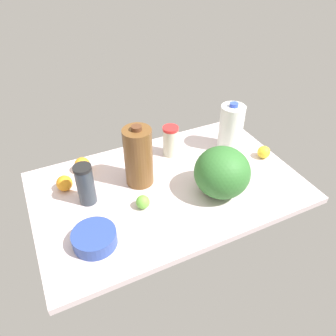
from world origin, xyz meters
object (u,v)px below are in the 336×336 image
object	(u,v)px
watermelon	(222,172)
orange_loose	(64,183)
lime_far_back	(143,202)
orange_near_front	(82,165)
tumbler_cup	(171,141)
milk_jug	(231,128)
lemon_beside_bowl	(264,152)
shaker_bottle	(85,184)
mixing_bowl	(95,238)
chocolate_milk_jug	(138,157)

from	to	relation	value
watermelon	orange_loose	size ratio (longest dim) A/B	3.40
watermelon	lime_far_back	distance (cm)	35.96
orange_near_front	tumbler_cup	bearing A→B (deg)	-7.03
milk_jug	lime_far_back	bearing A→B (deg)	-159.23
orange_loose	watermelon	bearing A→B (deg)	-26.86
tumbler_cup	lime_far_back	bearing A→B (deg)	-132.60
lemon_beside_bowl	lime_far_back	distance (cm)	68.80
shaker_bottle	lemon_beside_bowl	distance (cm)	88.84
shaker_bottle	mixing_bowl	bearing A→B (deg)	-98.77
mixing_bowl	shaker_bottle	distance (cm)	24.89
mixing_bowl	lemon_beside_bowl	distance (cm)	93.54
chocolate_milk_jug	lime_far_back	world-z (taller)	chocolate_milk_jug
shaker_bottle	orange_near_front	bearing A→B (deg)	82.05
orange_loose	orange_near_front	xyz separation A→B (cm)	(10.40, 9.57, 0.16)
orange_loose	orange_near_front	size ratio (longest dim) A/B	0.96
tumbler_cup	orange_loose	world-z (taller)	tumbler_cup
shaker_bottle	orange_near_front	size ratio (longest dim) A/B	2.52
orange_near_front	watermelon	bearing A→B (deg)	-38.49
mixing_bowl	lemon_beside_bowl	bearing A→B (deg)	10.36
shaker_bottle	lime_far_back	size ratio (longest dim) A/B	3.20
mixing_bowl	orange_loose	size ratio (longest dim) A/B	2.36
milk_jug	lemon_beside_bowl	size ratio (longest dim) A/B	4.05
shaker_bottle	lemon_beside_bowl	bearing A→B (deg)	-4.47
orange_near_front	lime_far_back	world-z (taller)	orange_near_front
watermelon	shaker_bottle	size ratio (longest dim) A/B	1.29
chocolate_milk_jug	orange_loose	world-z (taller)	chocolate_milk_jug
tumbler_cup	orange_loose	distance (cm)	54.86
orange_near_front	lemon_beside_bowl	world-z (taller)	orange_near_front
lemon_beside_bowl	lime_far_back	world-z (taller)	lemon_beside_bowl
tumbler_cup	milk_jug	world-z (taller)	milk_jug
orange_near_front	lemon_beside_bowl	size ratio (longest dim) A/B	1.17
shaker_bottle	orange_loose	size ratio (longest dim) A/B	2.64
chocolate_milk_jug	milk_jug	bearing A→B (deg)	6.08
mixing_bowl	orange_loose	world-z (taller)	orange_loose
tumbler_cup	shaker_bottle	world-z (taller)	shaker_bottle
mixing_bowl	shaker_bottle	size ratio (longest dim) A/B	0.90
orange_loose	mixing_bowl	bearing A→B (deg)	-83.98
shaker_bottle	chocolate_milk_jug	bearing A→B (deg)	5.98
mixing_bowl	shaker_bottle	xyz separation A→B (cm)	(3.66, 23.73, 6.53)
mixing_bowl	orange_loose	bearing A→B (deg)	96.02
milk_jug	orange_loose	distance (cm)	85.47
chocolate_milk_jug	mixing_bowl	xyz separation A→B (cm)	(-28.61, -26.35, -11.12)
lime_far_back	milk_jug	bearing A→B (deg)	20.77
chocolate_milk_jug	orange_near_front	bearing A→B (deg)	139.46
watermelon	lemon_beside_bowl	xyz separation A→B (cm)	(33.94, 12.57, -7.93)
milk_jug	orange_near_front	bearing A→B (deg)	169.97
tumbler_cup	shaker_bottle	bearing A→B (deg)	-161.29
tumbler_cup	milk_jug	xyz separation A→B (cm)	(30.44, -7.74, 4.10)
milk_jug	orange_near_front	xyz separation A→B (cm)	(-74.56, 13.18, -8.39)
tumbler_cup	mixing_bowl	distance (cm)	64.65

